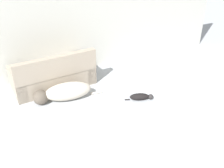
# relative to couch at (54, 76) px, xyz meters

# --- Properties ---
(wall_back) EXTENTS (7.32, 0.06, 2.60)m
(wall_back) POSITION_rel_couch_xyz_m (1.04, 0.56, 1.04)
(wall_back) COLOR beige
(wall_back) RESTS_ON ground_plane
(couch) EXTENTS (1.74, 0.92, 0.81)m
(couch) POSITION_rel_couch_xyz_m (0.00, 0.00, 0.00)
(couch) COLOR tan
(couch) RESTS_ON ground_plane
(dog) EXTENTS (1.38, 0.50, 0.35)m
(dog) POSITION_rel_couch_xyz_m (0.03, -0.61, -0.09)
(dog) COLOR beige
(dog) RESTS_ON ground_plane
(cat) EXTENTS (0.56, 0.30, 0.14)m
(cat) POSITION_rel_couch_xyz_m (1.39, -1.30, -0.19)
(cat) COLOR black
(cat) RESTS_ON ground_plane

